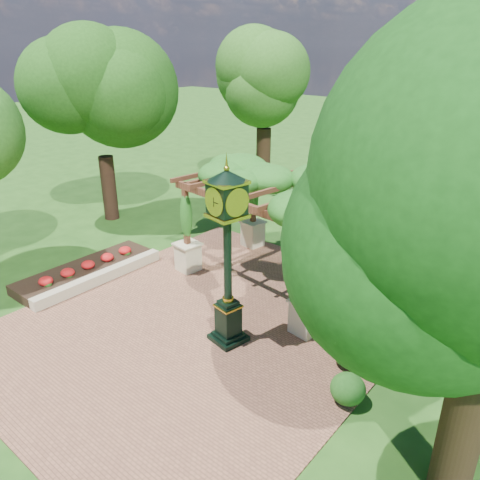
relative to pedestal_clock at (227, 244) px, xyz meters
The scene contains 13 objects.
ground 3.22m from the pedestal_clock, 145.25° to the right, with size 120.00×120.00×0.00m, color #1E4714.
brick_plaza 3.13m from the pedestal_clock, 165.42° to the left, with size 10.00×12.00×0.04m, color brown.
border_wall 6.29m from the pedestal_clock, behind, with size 0.35×5.00×0.40m, color #C6B793.
flower_bed 7.12m from the pedestal_clock, behind, with size 1.50×5.00×0.36m, color red.
pedestal_clock is the anchor object (origin of this frame).
pergola 3.84m from the pedestal_clock, 106.32° to the left, with size 6.81×4.75×4.00m.
sundial 7.23m from the pedestal_clock, 98.97° to the left, with size 0.74×0.74×1.01m.
shrub_front 4.50m from the pedestal_clock, ahead, with size 0.81×0.81×0.73m, color #245D1A.
shrub_mid 4.15m from the pedestal_clock, 20.27° to the left, with size 0.99×0.99×0.89m, color #1D5718.
shrub_back 7.21m from the pedestal_clock, 62.67° to the left, with size 0.76×0.76×0.69m, color #326C1F.
tree_west_near 11.74m from the pedestal_clock, 159.69° to the left, with size 4.63×4.63×7.68m.
tree_west_far 14.79m from the pedestal_clock, 123.29° to the left, with size 4.18×4.18×9.03m.
tree_north 13.84m from the pedestal_clock, 81.94° to the left, with size 3.63×3.63×7.75m.
Camera 1 is at (8.29, -7.50, 7.66)m, focal length 35.00 mm.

